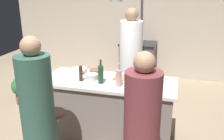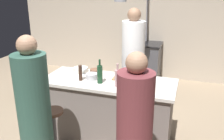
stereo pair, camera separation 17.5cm
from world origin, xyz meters
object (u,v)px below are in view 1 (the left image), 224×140
bar_stool_left (56,134)px  wine_bottle_green (101,74)px  potted_plant (22,88)px  wine_bottle_dark (145,78)px  mixing_bowl_ceramic (80,70)px  cutting_board (125,78)px  wine_bottle_rose (119,78)px  wine_glass_near_left_guest (83,68)px  wine_glass_near_right_guest (150,74)px  chef (130,66)px  guest_right (141,139)px  pepper_mill (81,73)px  stove_range (138,62)px  mixing_bowl_wooden (95,72)px  guest_left (39,119)px  mixing_bowl_steel (92,77)px

bar_stool_left → wine_bottle_green: bearing=49.4°
potted_plant → wine_bottle_dark: size_ratio=1.57×
wine_bottle_green → mixing_bowl_ceramic: wine_bottle_green is taller
cutting_board → wine_bottle_rose: wine_bottle_rose is taller
bar_stool_left → wine_bottle_rose: 1.04m
wine_glass_near_left_guest → wine_glass_near_right_guest: bearing=1.9°
wine_glass_near_left_guest → wine_bottle_dark: bearing=-14.6°
chef → wine_bottle_green: (-0.20, -1.03, 0.20)m
guest_right → pepper_mill: bearing=137.1°
wine_bottle_green → stove_range: bearing=88.2°
cutting_board → wine_glass_near_left_guest: (-0.61, -0.03, 0.10)m
potted_plant → mixing_bowl_ceramic: (1.38, -0.46, 0.63)m
wine_bottle_green → wine_bottle_rose: bearing=-8.5°
chef → cutting_board: bearing=-84.2°
bar_stool_left → mixing_bowl_wooden: size_ratio=4.26×
wine_glass_near_left_guest → stove_range: bearing=80.1°
mixing_bowl_ceramic → pepper_mill: bearing=-65.1°
bar_stool_left → cutting_board: 1.16m
wine_bottle_green → mixing_bowl_wooden: bearing=120.9°
potted_plant → wine_bottle_rose: bearing=-22.0°
bar_stool_left → mixing_bowl_wooden: bearing=73.2°
guest_left → bar_stool_left: bearing=90.6°
cutting_board → pepper_mill: pepper_mill is taller
potted_plant → guest_right: bearing=-34.0°
guest_left → mixing_bowl_wooden: 1.20m
guest_right → pepper_mill: 1.33m
wine_glass_near_left_guest → mixing_bowl_steel: (0.18, -0.12, -0.06)m
wine_bottle_green → wine_bottle_dark: wine_bottle_dark is taller
mixing_bowl_steel → wine_bottle_rose: bearing=-17.8°
stove_range → cutting_board: cutting_board is taller
guest_left → potted_plant: (-1.38, 1.65, -0.48)m
potted_plant → wine_bottle_dark: bearing=-18.9°
cutting_board → guest_left: bearing=-122.7°
wine_glass_near_left_guest → wine_glass_near_right_guest: (0.94, 0.03, 0.00)m
cutting_board → mixing_bowl_wooden: size_ratio=2.01×
chef → cutting_board: 0.79m
cutting_board → mixing_bowl_wooden: bearing=172.1°
guest_right → wine_glass_near_right_guest: bearing=92.9°
stove_range → bar_stool_left: stove_range is taller
stove_range → wine_bottle_dark: bearing=-79.2°
chef → mixing_bowl_wooden: chef is taller
cutting_board → bar_stool_left: bearing=-133.4°
wine_glass_near_left_guest → mixing_bowl_ceramic: wine_glass_near_left_guest is taller
pepper_mill → mixing_bowl_steel: size_ratio=1.27×
stove_range → guest_right: guest_right is taller
chef → wine_glass_near_left_guest: size_ratio=12.25×
chef → wine_bottle_dark: chef is taller
wine_bottle_rose → wine_glass_near_right_guest: 0.46m
stove_range → mixing_bowl_wooden: mixing_bowl_wooden is taller
pepper_mill → mixing_bowl_wooden: bearing=72.3°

